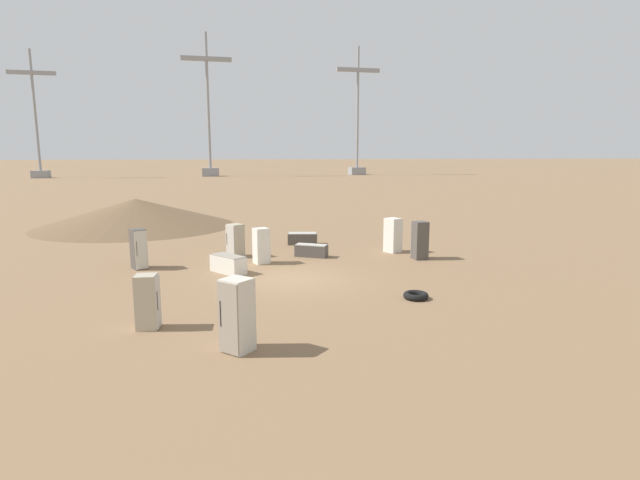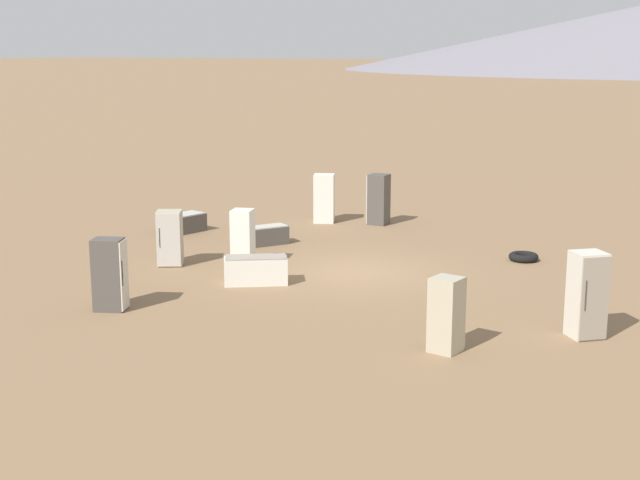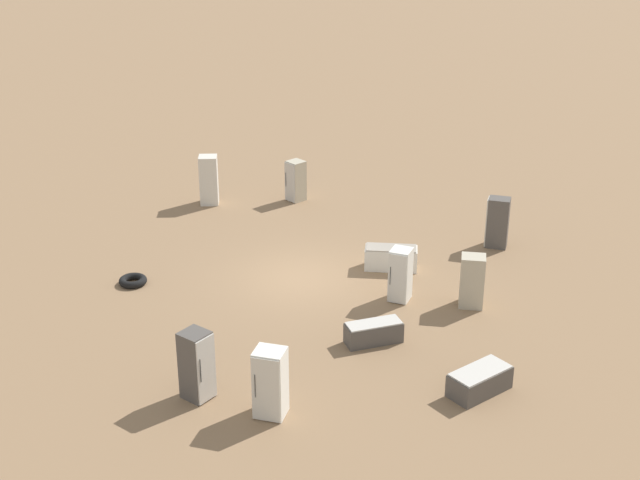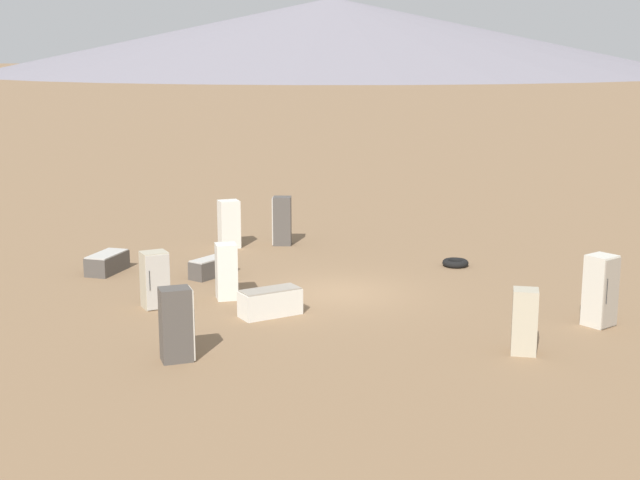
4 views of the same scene
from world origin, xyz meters
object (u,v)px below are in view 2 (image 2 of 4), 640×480
(discarded_fridge_7, at_px, (170,238))
(scrap_tire, at_px, (524,257))
(discarded_fridge_6, at_px, (182,224))
(discarded_fridge_3, at_px, (243,237))
(discarded_fridge_1, at_px, (324,198))
(discarded_fridge_5, at_px, (587,295))
(discarded_fridge_4, at_px, (378,199))
(discarded_fridge_9, at_px, (264,236))
(discarded_fridge_0, at_px, (256,270))
(discarded_fridge_8, at_px, (110,275))
(discarded_fridge_2, at_px, (447,315))

(discarded_fridge_7, height_order, scrap_tire, discarded_fridge_7)
(discarded_fridge_6, bearing_deg, scrap_tire, 20.88)
(discarded_fridge_3, height_order, scrap_tire, discarded_fridge_3)
(discarded_fridge_1, bearing_deg, discarded_fridge_5, -62.02)
(discarded_fridge_3, xyz_separation_m, discarded_fridge_4, (-7.70, 0.69, 0.09))
(discarded_fridge_7, bearing_deg, discarded_fridge_3, 178.79)
(discarded_fridge_9, xyz_separation_m, scrap_tire, (-2.11, 8.11, -0.20))
(scrap_tire, bearing_deg, discarded_fridge_0, -41.22)
(discarded_fridge_8, bearing_deg, discarded_fridge_6, -176.19)
(discarded_fridge_7, relative_size, discarded_fridge_8, 0.92)
(discarded_fridge_5, height_order, scrap_tire, discarded_fridge_5)
(discarded_fridge_2, bearing_deg, discarded_fridge_1, 136.40)
(discarded_fridge_7, bearing_deg, discarded_fridge_5, 145.09)
(discarded_fridge_5, xyz_separation_m, discarded_fridge_6, (-4.64, -15.14, -0.65))
(discarded_fridge_0, relative_size, discarded_fridge_8, 1.01)
(discarded_fridge_7, bearing_deg, scrap_tire, -178.79)
(discarded_fridge_1, bearing_deg, discarded_fridge_0, -97.35)
(discarded_fridge_4, height_order, discarded_fridge_5, discarded_fridge_5)
(discarded_fridge_3, bearing_deg, discarded_fridge_8, -110.01)
(discarded_fridge_1, distance_m, discarded_fridge_6, 5.41)
(discarded_fridge_3, bearing_deg, scrap_tire, 15.26)
(discarded_fridge_0, relative_size, discarded_fridge_3, 1.08)
(discarded_fridge_2, relative_size, discarded_fridge_9, 0.96)
(discarded_fridge_2, xyz_separation_m, discarded_fridge_3, (-4.25, -8.20, 0.03))
(discarded_fridge_0, distance_m, discarded_fridge_5, 9.01)
(discarded_fridge_4, bearing_deg, scrap_tire, -118.29)
(discarded_fridge_1, relative_size, discarded_fridge_8, 1.00)
(discarded_fridge_0, xyz_separation_m, discarded_fridge_8, (3.87, -1.71, 0.52))
(discarded_fridge_3, bearing_deg, discarded_fridge_2, -45.78)
(discarded_fridge_3, height_order, discarded_fridge_8, discarded_fridge_8)
(discarded_fridge_1, height_order, discarded_fridge_4, discarded_fridge_4)
(discarded_fridge_0, xyz_separation_m, scrap_tire, (-6.35, 5.56, -0.27))
(discarded_fridge_2, distance_m, discarded_fridge_7, 10.55)
(discarded_fridge_4, distance_m, scrap_tire, 7.12)
(discarded_fridge_1, bearing_deg, discarded_fridge_6, -153.80)
(discarded_fridge_5, bearing_deg, discarded_fridge_8, -24.23)
(discarded_fridge_3, bearing_deg, discarded_fridge_0, -64.75)
(discarded_fridge_2, relative_size, discarded_fridge_4, 0.88)
(discarded_fridge_6, height_order, discarded_fridge_9, discarded_fridge_6)
(discarded_fridge_6, distance_m, discarded_fridge_7, 4.83)
(discarded_fridge_1, relative_size, discarded_fridge_7, 1.09)
(discarded_fridge_9, bearing_deg, discarded_fridge_0, -28.52)
(discarded_fridge_8, bearing_deg, discarded_fridge_0, 132.04)
(scrap_tire, bearing_deg, discarded_fridge_6, -80.92)
(discarded_fridge_8, bearing_deg, discarded_fridge_2, 74.30)
(discarded_fridge_4, bearing_deg, discarded_fridge_0, -178.15)
(discarded_fridge_3, xyz_separation_m, discarded_fridge_8, (5.50, -0.16, 0.06))
(discarded_fridge_6, relative_size, discarded_fridge_8, 1.00)
(discarded_fridge_3, distance_m, discarded_fridge_8, 5.50)
(discarded_fridge_1, xyz_separation_m, scrap_tire, (2.33, 8.34, -0.78))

